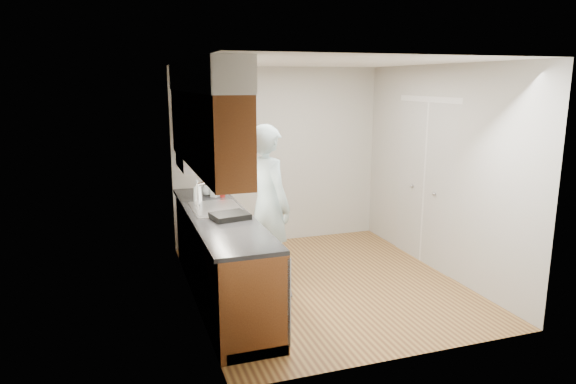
% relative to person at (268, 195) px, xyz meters
% --- Properties ---
extents(floor, '(3.50, 3.50, 0.00)m').
position_rel_person_xyz_m(floor, '(0.62, -0.19, -1.05)').
color(floor, '#A37B3E').
rests_on(floor, ground).
extents(ceiling, '(3.50, 3.50, 0.00)m').
position_rel_person_xyz_m(ceiling, '(0.62, -0.19, 1.45)').
color(ceiling, white).
rests_on(ceiling, wall_left).
extents(wall_left, '(0.02, 3.50, 2.50)m').
position_rel_person_xyz_m(wall_left, '(-0.88, -0.19, 0.20)').
color(wall_left, '#B8B6AC').
rests_on(wall_left, floor).
extents(wall_right, '(0.02, 3.50, 2.50)m').
position_rel_person_xyz_m(wall_right, '(2.12, -0.19, 0.20)').
color(wall_right, '#B8B6AC').
rests_on(wall_right, floor).
extents(wall_back, '(3.00, 0.02, 2.50)m').
position_rel_person_xyz_m(wall_back, '(0.62, 1.56, 0.20)').
color(wall_back, '#B8B6AC').
rests_on(wall_back, floor).
extents(counter, '(0.64, 2.80, 1.30)m').
position_rel_person_xyz_m(counter, '(-0.58, -0.19, -0.57)').
color(counter, brown).
rests_on(counter, floor).
extents(upper_cabinets, '(0.47, 2.80, 1.21)m').
position_rel_person_xyz_m(upper_cabinets, '(-0.71, -0.14, 0.89)').
color(upper_cabinets, brown).
rests_on(upper_cabinets, wall_left).
extents(closet_door, '(0.02, 1.22, 2.05)m').
position_rel_person_xyz_m(closet_door, '(2.11, 0.11, -0.03)').
color(closet_door, silver).
rests_on(closet_door, wall_right).
extents(floor_mat, '(0.65, 0.90, 0.02)m').
position_rel_person_xyz_m(floor_mat, '(0.00, 0.00, -1.05)').
color(floor_mat, slate).
rests_on(floor_mat, floor).
extents(person, '(0.71, 0.86, 2.08)m').
position_rel_person_xyz_m(person, '(0.00, 0.00, 0.00)').
color(person, '#A6C4CA').
rests_on(person, floor_mat).
extents(soap_bottle_a, '(0.11, 0.11, 0.27)m').
position_rel_person_xyz_m(soap_bottle_a, '(-0.73, 0.37, 0.02)').
color(soap_bottle_a, silver).
rests_on(soap_bottle_a, counter).
extents(soap_bottle_b, '(0.12, 0.12, 0.19)m').
position_rel_person_xyz_m(soap_bottle_b, '(-0.48, 0.62, -0.02)').
color(soap_bottle_b, silver).
rests_on(soap_bottle_b, counter).
extents(soap_bottle_c, '(0.20, 0.20, 0.19)m').
position_rel_person_xyz_m(soap_bottle_c, '(-0.56, 0.73, -0.02)').
color(soap_bottle_c, silver).
rests_on(soap_bottle_c, counter).
extents(soda_can, '(0.07, 0.07, 0.12)m').
position_rel_person_xyz_m(soda_can, '(-0.40, 0.57, -0.06)').
color(soda_can, red).
rests_on(soda_can, counter).
extents(dish_rack, '(0.41, 0.36, 0.06)m').
position_rel_person_xyz_m(dish_rack, '(-0.53, -0.43, -0.09)').
color(dish_rack, black).
rests_on(dish_rack, counter).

